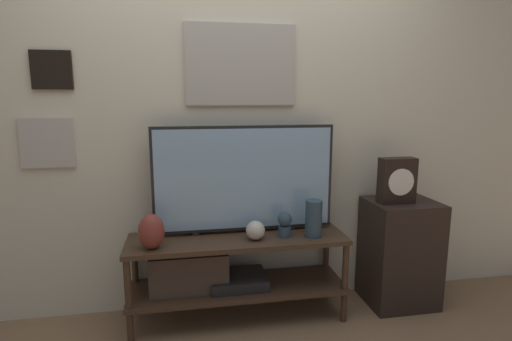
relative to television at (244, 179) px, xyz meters
name	(u,v)px	position (x,y,z in m)	size (l,w,h in m)	color
ground_plane	(244,338)	(-0.06, -0.33, -0.90)	(12.00, 12.00, 0.00)	#846647
wall_back	(231,106)	(-0.06, 0.16, 0.45)	(6.40, 0.08, 2.70)	beige
media_console	(220,269)	(-0.17, -0.09, -0.56)	(1.37, 0.40, 0.55)	#422D1E
television	(244,179)	(0.00, 0.00, 0.00)	(1.16, 0.05, 0.70)	black
vase_tall_ceramic	(314,219)	(0.41, -0.16, -0.24)	(0.11, 0.11, 0.24)	#2D4251
vase_urn_stoneware	(151,231)	(-0.58, -0.19, -0.25)	(0.15, 0.14, 0.21)	brown
vase_round_glass	(255,230)	(0.04, -0.15, -0.30)	(0.12, 0.12, 0.12)	beige
decorative_bust	(285,224)	(0.23, -0.13, -0.27)	(0.09, 0.09, 0.16)	#2D4251
side_table	(399,252)	(1.07, -0.08, -0.54)	(0.45, 0.40, 0.73)	black
mantel_clock	(397,180)	(1.00, -0.11, -0.03)	(0.24, 0.11, 0.30)	black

